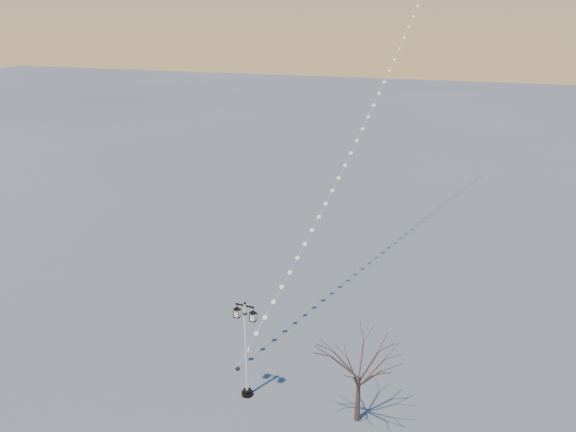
% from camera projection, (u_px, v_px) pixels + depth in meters
% --- Properties ---
extents(ground, '(300.00, 300.00, 0.00)m').
position_uv_depth(ground, '(237.00, 397.00, 29.54)').
color(ground, '#565657').
rests_on(ground, ground).
extents(street_lamp, '(1.34, 0.59, 5.28)m').
position_uv_depth(street_lamp, '(246.00, 345.00, 28.71)').
color(street_lamp, black).
rests_on(street_lamp, ground).
extents(bare_tree, '(2.66, 2.66, 4.42)m').
position_uv_depth(bare_tree, '(359.00, 364.00, 26.87)').
color(bare_tree, '#422E25').
rests_on(bare_tree, ground).
extents(kite_train, '(7.46, 36.31, 27.27)m').
position_uv_depth(kite_train, '(375.00, 83.00, 42.17)').
color(kite_train, black).
rests_on(kite_train, ground).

